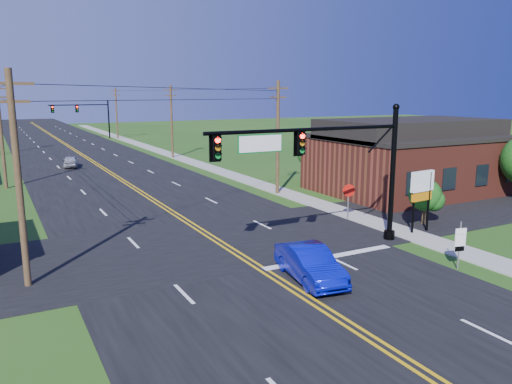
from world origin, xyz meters
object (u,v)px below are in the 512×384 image
signal_mast_main (326,160)px  route_sign (460,242)px  blue_car (310,264)px  signal_mast_far (83,113)px  stop_sign (349,194)px

signal_mast_main → route_sign: signal_mast_main is taller
blue_car → route_sign: (6.92, -2.02, 0.57)m
signal_mast_main → signal_mast_far: bearing=89.9°
blue_car → stop_sign: stop_sign is taller
route_sign → signal_mast_far: bearing=107.4°
signal_mast_far → stop_sign: size_ratio=4.65×
signal_mast_far → route_sign: 77.28m
signal_mast_far → route_sign: (3.85, -77.11, -3.22)m
route_sign → blue_car: bearing=178.3°
signal_mast_main → blue_car: 5.87m
signal_mast_main → route_sign: 7.31m
signal_mast_far → stop_sign: signal_mast_far is taller
blue_car → signal_mast_main: bearing=54.8°
signal_mast_far → signal_mast_main: bearing=-90.1°
stop_sign → signal_mast_far: bearing=117.1°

